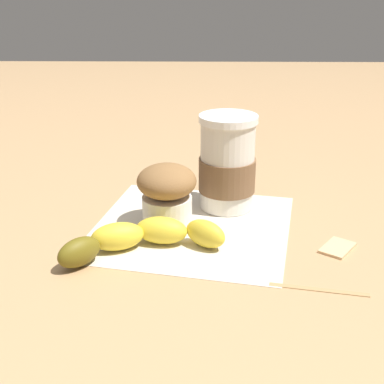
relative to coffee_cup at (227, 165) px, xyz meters
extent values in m
plane|color=tan|center=(0.07, -0.05, -0.07)|extent=(3.00, 3.00, 0.00)
cube|color=beige|center=(0.07, -0.05, -0.07)|extent=(0.31, 0.31, 0.00)
cylinder|color=silver|center=(0.00, 0.00, 0.00)|extent=(0.08, 0.08, 0.13)
cylinder|color=white|center=(0.00, 0.00, 0.07)|extent=(0.08, 0.08, 0.01)
cylinder|color=brown|center=(0.00, 0.00, -0.01)|extent=(0.08, 0.08, 0.05)
cylinder|color=white|center=(0.06, -0.09, -0.05)|extent=(0.07, 0.07, 0.04)
ellipsoid|color=olive|center=(0.06, -0.09, 0.00)|extent=(0.08, 0.08, 0.05)
ellipsoid|color=yellow|center=(0.13, -0.03, -0.05)|extent=(0.06, 0.06, 0.04)
ellipsoid|color=yellow|center=(0.12, -0.09, -0.05)|extent=(0.05, 0.07, 0.04)
ellipsoid|color=yellow|center=(0.14, -0.14, -0.05)|extent=(0.06, 0.08, 0.04)
ellipsoid|color=brown|center=(0.18, -0.18, -0.05)|extent=(0.06, 0.06, 0.04)
cube|color=#E0B27F|center=(0.13, 0.14, -0.06)|extent=(0.06, 0.06, 0.01)
cube|color=tan|center=(0.23, 0.09, -0.07)|extent=(0.03, 0.11, 0.00)
camera|label=1|loc=(0.74, -0.04, 0.26)|focal=50.00mm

